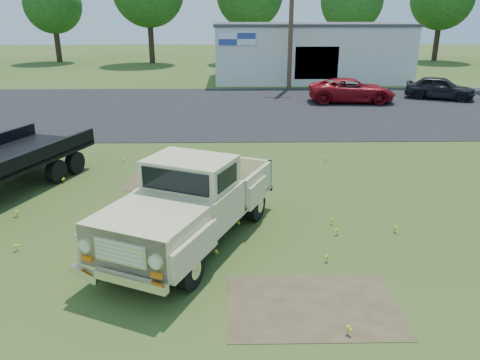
% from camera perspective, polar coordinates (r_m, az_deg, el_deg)
% --- Properties ---
extents(ground, '(140.00, 140.00, 0.00)m').
position_cam_1_polar(ground, '(11.08, -1.46, -6.29)').
color(ground, '#364C18').
rests_on(ground, ground).
extents(asphalt_lot, '(90.00, 14.00, 0.02)m').
position_cam_1_polar(asphalt_lot, '(25.43, -1.27, 8.68)').
color(asphalt_lot, black).
rests_on(asphalt_lot, ground).
extents(dirt_patch_a, '(3.00, 2.00, 0.01)m').
position_cam_1_polar(dirt_patch_a, '(8.60, 8.81, -14.92)').
color(dirt_patch_a, '#473B26').
rests_on(dirt_patch_a, ground).
extents(dirt_patch_b, '(2.20, 1.60, 0.01)m').
position_cam_1_polar(dirt_patch_b, '(14.47, -9.33, -0.19)').
color(dirt_patch_b, '#473B26').
rests_on(dirt_patch_b, ground).
extents(commercial_building, '(14.20, 8.20, 4.15)m').
position_cam_1_polar(commercial_building, '(37.53, 8.30, 15.28)').
color(commercial_building, silver).
rests_on(commercial_building, ground).
extents(utility_pole_mid, '(1.60, 0.30, 9.00)m').
position_cam_1_polar(utility_pole_mid, '(32.20, 6.26, 19.13)').
color(utility_pole_mid, '#4D3823').
rests_on(utility_pole_mid, ground).
extents(treeline_b, '(5.76, 5.76, 8.57)m').
position_cam_1_polar(treeline_b, '(54.09, -21.87, 19.23)').
color(treeline_b, '#332417').
rests_on(treeline_b, ground).
extents(treeline_e, '(6.08, 6.08, 9.04)m').
position_cam_1_polar(treeline_e, '(50.40, 13.48, 20.47)').
color(treeline_e, '#332417').
rests_on(treeline_e, ground).
extents(vintage_pickup_truck, '(4.17, 5.84, 1.98)m').
position_cam_1_polar(vintage_pickup_truck, '(10.25, -5.92, -2.57)').
color(vintage_pickup_truck, tan).
rests_on(vintage_pickup_truck, ground).
extents(red_pickup, '(4.94, 2.47, 1.34)m').
position_cam_1_polar(red_pickup, '(27.96, 13.45, 10.56)').
color(red_pickup, maroon).
rests_on(red_pickup, ground).
extents(dark_sedan, '(4.18, 3.10, 1.32)m').
position_cam_1_polar(dark_sedan, '(30.67, 23.19, 10.28)').
color(dark_sedan, black).
rests_on(dark_sedan, ground).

